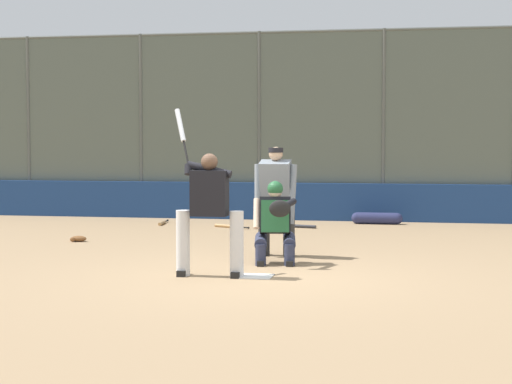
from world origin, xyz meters
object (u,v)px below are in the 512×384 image
object	(u,v)px
umpire_home	(276,198)
fielding_glove_on_dirt	(78,239)
spare_bat_near_backstop	(163,223)
spare_bat_third_base_side	(301,226)
catcher_behind_plate	(275,221)
equipment_bag_dugout_side	(377,218)
batter_at_plate	(209,209)
spare_bat_by_padding	(227,226)

from	to	relation	value
umpire_home	fielding_glove_on_dirt	world-z (taller)	umpire_home
umpire_home	spare_bat_near_backstop	bearing A→B (deg)	-52.88
umpire_home	spare_bat_third_base_side	distance (m)	4.33
catcher_behind_plate	spare_bat_near_backstop	xyz separation A→B (m)	(3.24, -5.25, -0.59)
catcher_behind_plate	equipment_bag_dugout_side	distance (m)	6.27
catcher_behind_plate	spare_bat_third_base_side	size ratio (longest dim) A/B	1.41
catcher_behind_plate	fielding_glove_on_dirt	xyz separation A→B (m)	(3.84, -2.05, -0.57)
batter_at_plate	umpire_home	size ratio (longest dim) A/B	1.32
spare_bat_third_base_side	equipment_bag_dugout_side	size ratio (longest dim) A/B	0.79
spare_bat_by_padding	spare_bat_near_backstop	bearing A→B (deg)	11.63
catcher_behind_plate	spare_bat_near_backstop	size ratio (longest dim) A/B	1.36
equipment_bag_dugout_side	spare_bat_near_backstop	bearing A→B (deg)	11.26
spare_bat_third_base_side	equipment_bag_dugout_side	world-z (taller)	equipment_bag_dugout_side
spare_bat_by_padding	equipment_bag_dugout_side	world-z (taller)	equipment_bag_dugout_side
spare_bat_by_padding	equipment_bag_dugout_side	bearing A→B (deg)	-128.78
equipment_bag_dugout_side	umpire_home	bearing A→B (deg)	75.84
spare_bat_by_padding	spare_bat_third_base_side	distance (m)	1.50
spare_bat_third_base_side	equipment_bag_dugout_side	distance (m)	1.83
umpire_home	fielding_glove_on_dirt	size ratio (longest dim) A/B	6.02
fielding_glove_on_dirt	equipment_bag_dugout_side	world-z (taller)	equipment_bag_dugout_side
catcher_behind_plate	fielding_glove_on_dirt	world-z (taller)	catcher_behind_plate
umpire_home	spare_bat_by_padding	bearing A→B (deg)	-65.97
spare_bat_near_backstop	spare_bat_third_base_side	world-z (taller)	same
catcher_behind_plate	umpire_home	bearing A→B (deg)	-90.49
catcher_behind_plate	umpire_home	distance (m)	0.88
spare_bat_third_base_side	fielding_glove_on_dirt	size ratio (longest dim) A/B	3.04
batter_at_plate	spare_bat_by_padding	bearing A→B (deg)	-80.08
catcher_behind_plate	equipment_bag_dugout_side	world-z (taller)	catcher_behind_plate
spare_bat_near_backstop	spare_bat_by_padding	world-z (taller)	same
spare_bat_near_backstop	fielding_glove_on_dirt	distance (m)	3.25
umpire_home	spare_bat_near_backstop	distance (m)	5.48
spare_bat_near_backstop	fielding_glove_on_dirt	world-z (taller)	fielding_glove_on_dirt
batter_at_plate	equipment_bag_dugout_side	bearing A→B (deg)	-104.43
fielding_glove_on_dirt	equipment_bag_dugout_side	xyz separation A→B (m)	(-5.06, -4.08, 0.07)
batter_at_plate	equipment_bag_dugout_side	xyz separation A→B (m)	(-1.90, -7.39, -0.76)
spare_bat_near_backstop	fielding_glove_on_dirt	bearing A→B (deg)	-15.54
umpire_home	fielding_glove_on_dirt	xyz separation A→B (m)	(3.72, -1.22, -0.85)
batter_at_plate	fielding_glove_on_dirt	size ratio (longest dim) A/B	7.92
fielding_glove_on_dirt	spare_bat_by_padding	bearing A→B (deg)	-127.02
spare_bat_near_backstop	spare_bat_by_padding	size ratio (longest dim) A/B	1.09
umpire_home	spare_bat_third_base_side	xyz separation A→B (m)	(0.14, -4.24, -0.87)
batter_at_plate	catcher_behind_plate	xyz separation A→B (m)	(-0.68, -1.26, -0.26)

